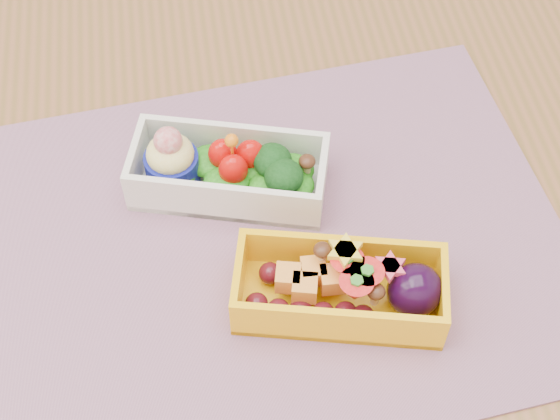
{
  "coord_description": "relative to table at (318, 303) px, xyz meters",
  "views": [
    {
      "loc": [
        -0.09,
        -0.38,
        1.33
      ],
      "look_at": [
        -0.03,
        0.01,
        0.79
      ],
      "focal_mm": 53.82,
      "sensor_mm": 36.0,
      "label": 1
    }
  ],
  "objects": [
    {
      "name": "bento_white",
      "position": [
        -0.07,
        0.07,
        0.12
      ],
      "size": [
        0.18,
        0.12,
        0.07
      ],
      "rotation": [
        0.0,
        0.0,
        -0.28
      ],
      "color": "silver",
      "rests_on": "placemat"
    },
    {
      "name": "placemat",
      "position": [
        -0.04,
        0.01,
        0.1
      ],
      "size": [
        0.52,
        0.42,
        0.0
      ],
      "primitive_type": "cube",
      "rotation": [
        0.0,
        0.0,
        0.1
      ],
      "color": "gray",
      "rests_on": "table"
    },
    {
      "name": "table",
      "position": [
        0.0,
        0.0,
        0.0
      ],
      "size": [
        1.2,
        0.8,
        0.75
      ],
      "color": "brown",
      "rests_on": "ground"
    },
    {
      "name": "bento_yellow",
      "position": [
        0.01,
        -0.06,
        0.12
      ],
      "size": [
        0.17,
        0.11,
        0.05
      ],
      "rotation": [
        0.0,
        0.0,
        -0.23
      ],
      "color": "#FFB80D",
      "rests_on": "placemat"
    }
  ]
}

